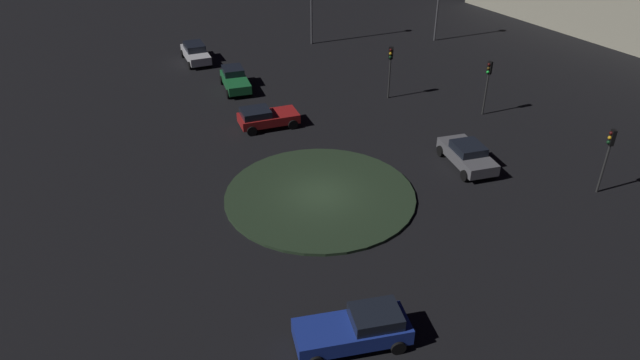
{
  "coord_description": "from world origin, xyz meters",
  "views": [
    {
      "loc": [
        -24.7,
        11.68,
        17.82
      ],
      "look_at": [
        0.0,
        0.0,
        1.07
      ],
      "focal_mm": 32.85,
      "sensor_mm": 36.0,
      "label": 1
    }
  ],
  "objects_px": {
    "car_grey": "(467,155)",
    "car_white": "(195,53)",
    "car_blue": "(357,329)",
    "car_red": "(266,117)",
    "traffic_light_southeast": "(390,62)",
    "traffic_light_south": "(488,77)",
    "traffic_light_southwest_near": "(609,149)",
    "car_green": "(235,79)"
  },
  "relations": [
    {
      "from": "traffic_light_southwest_near",
      "to": "car_blue",
      "type": "bearing_deg",
      "value": 36.63
    },
    {
      "from": "car_white",
      "to": "traffic_light_south",
      "type": "relative_size",
      "value": 1.15
    },
    {
      "from": "car_blue",
      "to": "traffic_light_south",
      "type": "distance_m",
      "value": 23.82
    },
    {
      "from": "car_blue",
      "to": "traffic_light_southeast",
      "type": "height_order",
      "value": "traffic_light_southeast"
    },
    {
      "from": "traffic_light_southeast",
      "to": "traffic_light_south",
      "type": "bearing_deg",
      "value": 86.25
    },
    {
      "from": "car_grey",
      "to": "car_green",
      "type": "xyz_separation_m",
      "value": [
        17.47,
        8.85,
        0.01
      ]
    },
    {
      "from": "car_grey",
      "to": "car_white",
      "type": "distance_m",
      "value": 26.74
    },
    {
      "from": "car_red",
      "to": "traffic_light_southwest_near",
      "type": "height_order",
      "value": "traffic_light_southwest_near"
    },
    {
      "from": "car_green",
      "to": "traffic_light_southeast",
      "type": "distance_m",
      "value": 12.07
    },
    {
      "from": "car_white",
      "to": "car_red",
      "type": "bearing_deg",
      "value": 6.26
    },
    {
      "from": "car_white",
      "to": "traffic_light_south",
      "type": "xyz_separation_m",
      "value": [
        -19.36,
        -15.59,
        2.02
      ]
    },
    {
      "from": "car_green",
      "to": "traffic_light_southeast",
      "type": "xyz_separation_m",
      "value": [
        -6.64,
        -9.86,
        2.06
      ]
    },
    {
      "from": "car_blue",
      "to": "car_green",
      "type": "distance_m",
      "value": 27.38
    },
    {
      "from": "car_white",
      "to": "car_red",
      "type": "xyz_separation_m",
      "value": [
        -14.65,
        -0.92,
        -0.05
      ]
    },
    {
      "from": "car_green",
      "to": "car_grey",
      "type": "bearing_deg",
      "value": 34.47
    },
    {
      "from": "car_grey",
      "to": "traffic_light_southeast",
      "type": "height_order",
      "value": "traffic_light_southeast"
    },
    {
      "from": "car_white",
      "to": "car_green",
      "type": "height_order",
      "value": "car_white"
    },
    {
      "from": "car_grey",
      "to": "car_blue",
      "type": "relative_size",
      "value": 0.94
    },
    {
      "from": "car_blue",
      "to": "traffic_light_southeast",
      "type": "distance_m",
      "value": 24.74
    },
    {
      "from": "car_white",
      "to": "traffic_light_southeast",
      "type": "height_order",
      "value": "traffic_light_southeast"
    },
    {
      "from": "car_grey",
      "to": "traffic_light_southeast",
      "type": "xyz_separation_m",
      "value": [
        10.82,
        -1.01,
        2.07
      ]
    },
    {
      "from": "car_white",
      "to": "car_red",
      "type": "height_order",
      "value": "car_white"
    },
    {
      "from": "traffic_light_south",
      "to": "car_blue",
      "type": "bearing_deg",
      "value": 21.91
    },
    {
      "from": "traffic_light_southeast",
      "to": "traffic_light_southwest_near",
      "type": "xyz_separation_m",
      "value": [
        -16.38,
        -3.82,
        -0.05
      ]
    },
    {
      "from": "car_green",
      "to": "traffic_light_southwest_near",
      "type": "xyz_separation_m",
      "value": [
        -23.03,
        -13.68,
        2.0
      ]
    },
    {
      "from": "car_red",
      "to": "traffic_light_southeast",
      "type": "distance_m",
      "value": 10.34
    },
    {
      "from": "car_red",
      "to": "traffic_light_southwest_near",
      "type": "distance_m",
      "value": 21.08
    },
    {
      "from": "traffic_light_south",
      "to": "traffic_light_southeast",
      "type": "bearing_deg",
      "value": -67.21
    },
    {
      "from": "car_green",
      "to": "traffic_light_southwest_near",
      "type": "distance_m",
      "value": 26.86
    },
    {
      "from": "car_white",
      "to": "traffic_light_southeast",
      "type": "relative_size",
      "value": 1.14
    },
    {
      "from": "car_grey",
      "to": "traffic_light_southwest_near",
      "type": "height_order",
      "value": "traffic_light_southwest_near"
    },
    {
      "from": "traffic_light_southeast",
      "to": "car_white",
      "type": "bearing_deg",
      "value": -95.79
    },
    {
      "from": "car_blue",
      "to": "traffic_light_southwest_near",
      "type": "xyz_separation_m",
      "value": [
        4.08,
        -17.58,
        2.01
      ]
    },
    {
      "from": "car_blue",
      "to": "car_green",
      "type": "xyz_separation_m",
      "value": [
        27.11,
        -3.9,
        0.0
      ]
    },
    {
      "from": "car_grey",
      "to": "car_red",
      "type": "relative_size",
      "value": 1.11
    },
    {
      "from": "car_blue",
      "to": "car_white",
      "type": "height_order",
      "value": "car_white"
    },
    {
      "from": "car_blue",
      "to": "car_white",
      "type": "bearing_deg",
      "value": -81.98
    },
    {
      "from": "car_green",
      "to": "traffic_light_south",
      "type": "relative_size",
      "value": 1.1
    },
    {
      "from": "car_green",
      "to": "car_red",
      "type": "xyz_separation_m",
      "value": [
        -7.33,
        0.24,
        -0.03
      ]
    },
    {
      "from": "car_blue",
      "to": "car_red",
      "type": "height_order",
      "value": "car_blue"
    },
    {
      "from": "car_grey",
      "to": "car_green",
      "type": "distance_m",
      "value": 19.58
    },
    {
      "from": "car_blue",
      "to": "traffic_light_southeast",
      "type": "xyz_separation_m",
      "value": [
        20.46,
        -13.76,
        2.06
      ]
    }
  ]
}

